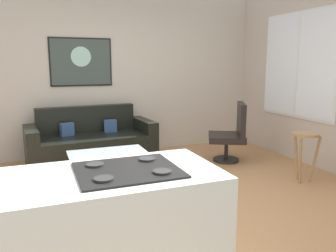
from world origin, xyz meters
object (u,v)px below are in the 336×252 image
armchair (232,133)px  wall_painting (81,62)px  couch (91,144)px  coffee_table (108,156)px  bar_stool (305,144)px

armchair → wall_painting: wall_painting is taller
couch → armchair: bearing=-19.3°
coffee_table → bar_stool: size_ratio=1.50×
coffee_table → armchair: size_ratio=1.05×
couch → bar_stool: 3.12m
armchair → bar_stool: bearing=-72.5°
couch → bar_stool: bearing=-37.7°
armchair → couch: bearing=160.7°
armchair → bar_stool: 1.23m
armchair → bar_stool: armchair is taller
bar_stool → wall_painting: wall_painting is taller
coffee_table → armchair: armchair is taller
couch → coffee_table: (0.05, -1.07, 0.09)m
coffee_table → wall_painting: size_ratio=0.99×
coffee_table → armchair: (2.05, 0.33, 0.07)m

